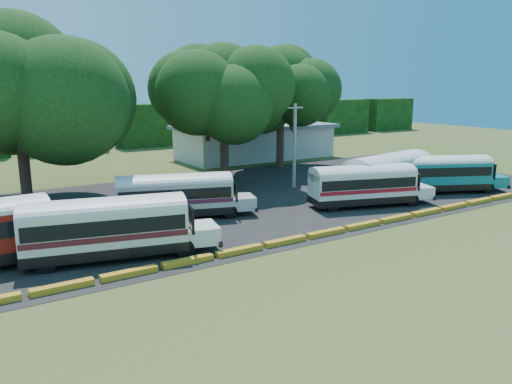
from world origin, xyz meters
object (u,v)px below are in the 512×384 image
bus_cream_west (110,225)px  bus_teal (444,171)px  tree_west (15,76)px  bus_white_red (365,183)px

bus_cream_west → bus_teal: size_ratio=1.07×
tree_west → bus_cream_west: bearing=-83.0°
bus_teal → tree_west: tree_west is taller
bus_cream_west → tree_west: (-1.79, 14.62, 7.52)m
bus_white_red → bus_cream_west: bearing=-158.8°
bus_teal → tree_west: bearing=-179.7°
bus_white_red → bus_teal: bearing=17.1°
bus_cream_west → bus_white_red: bearing=17.1°
bus_cream_west → tree_west: 16.54m
bus_white_red → tree_west: 25.91m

